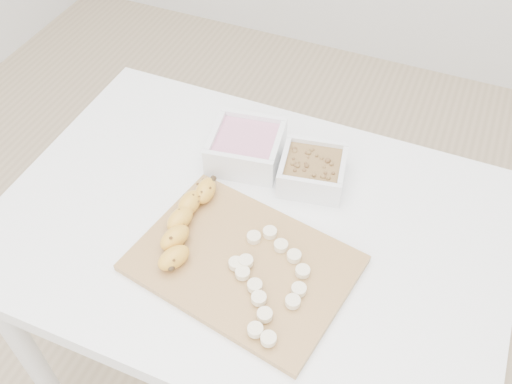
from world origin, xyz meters
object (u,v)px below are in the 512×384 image
at_px(table, 250,252).
at_px(cutting_board, 243,263).
at_px(bowl_granola, 313,170).
at_px(banana, 186,224).
at_px(bowl_yogurt, 246,146).

xyz_separation_m(table, cutting_board, (0.03, -0.10, 0.10)).
xyz_separation_m(table, bowl_granola, (0.07, 0.16, 0.13)).
relative_size(table, banana, 4.50).
bearing_deg(banana, bowl_yogurt, 89.66).
relative_size(bowl_yogurt, bowl_granola, 1.12).
relative_size(table, bowl_granola, 6.59).
relative_size(bowl_yogurt, banana, 0.77).
distance_m(bowl_yogurt, cutting_board, 0.28).
bearing_deg(bowl_granola, banana, -127.09).
distance_m(bowl_granola, banana, 0.29).
xyz_separation_m(bowl_yogurt, cutting_board, (0.11, -0.26, -0.03)).
height_order(cutting_board, banana, banana).
xyz_separation_m(bowl_granola, banana, (-0.17, -0.23, 0.00)).
bearing_deg(banana, cutting_board, -5.62).
bearing_deg(bowl_granola, table, -115.33).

